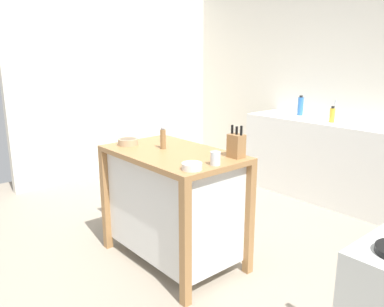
{
  "coord_description": "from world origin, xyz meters",
  "views": [
    {
      "loc": [
        2.28,
        -1.85,
        1.64
      ],
      "look_at": [
        -0.01,
        0.12,
        0.86
      ],
      "focal_mm": 36.16,
      "sensor_mm": 36.0,
      "label": 1
    }
  ],
  "objects": [
    {
      "name": "bottle_hand_soap",
      "position": [
        0.1,
        2.05,
        1.0
      ],
      "size": [
        0.06,
        0.06,
        0.18
      ],
      "color": "yellow",
      "rests_on": "sink_counter"
    },
    {
      "name": "bowl_ceramic_small",
      "position": [
        -0.42,
        -0.23,
        0.94
      ],
      "size": [
        0.16,
        0.16,
        0.05
      ],
      "color": "tan",
      "rests_on": "kitchen_island"
    },
    {
      "name": "knife_block",
      "position": [
        0.43,
        0.16,
        1.0
      ],
      "size": [
        0.11,
        0.09,
        0.24
      ],
      "color": "#9E7042",
      "rests_on": "kitchen_island"
    },
    {
      "name": "sink_counter",
      "position": [
        -0.0,
        2.14,
        0.46
      ],
      "size": [
        1.89,
        0.6,
        0.91
      ],
      "color": "silver",
      "rests_on": "ground"
    },
    {
      "name": "wall_back",
      "position": [
        0.0,
        2.49,
        1.3
      ],
      "size": [
        4.98,
        0.1,
        2.6
      ],
      "primitive_type": "cube",
      "color": "silver",
      "rests_on": "ground"
    },
    {
      "name": "trash_bin",
      "position": [
        -0.81,
        0.01,
        0.32
      ],
      "size": [
        0.36,
        0.28,
        0.63
      ],
      "color": "slate",
      "rests_on": "ground"
    },
    {
      "name": "kitchen_island",
      "position": [
        -0.01,
        -0.08,
        0.51
      ],
      "size": [
        1.12,
        0.68,
        0.91
      ],
      "color": "#9E7042",
      "rests_on": "ground"
    },
    {
      "name": "drinking_cup",
      "position": [
        0.48,
        -0.09,
        0.96
      ],
      "size": [
        0.07,
        0.07,
        0.09
      ],
      "color": "silver",
      "rests_on": "kitchen_island"
    },
    {
      "name": "pepper_grinder",
      "position": [
        -0.12,
        -0.08,
        1.0
      ],
      "size": [
        0.04,
        0.04,
        0.18
      ],
      "color": "olive",
      "rests_on": "kitchen_island"
    },
    {
      "name": "bottle_dish_soap",
      "position": [
        -0.43,
        2.23,
        1.03
      ],
      "size": [
        0.07,
        0.07,
        0.24
      ],
      "color": "blue",
      "rests_on": "sink_counter"
    },
    {
      "name": "bowl_stoneware_deep",
      "position": [
        0.46,
        -0.29,
        0.94
      ],
      "size": [
        0.13,
        0.13,
        0.05
      ],
      "color": "silver",
      "rests_on": "kitchen_island"
    },
    {
      "name": "ground_plane",
      "position": [
        0.0,
        0.0,
        0.0
      ],
      "size": [
        5.98,
        5.98,
        0.0
      ],
      "primitive_type": "plane",
      "color": "gray",
      "rests_on": "ground"
    },
    {
      "name": "wall_left",
      "position": [
        -2.49,
        0.94,
        1.3
      ],
      "size": [
        0.1,
        3.09,
        2.6
      ],
      "primitive_type": "cube",
      "color": "silver",
      "rests_on": "ground"
    },
    {
      "name": "sink_faucet",
      "position": [
        -0.0,
        2.28,
        1.02
      ],
      "size": [
        0.02,
        0.02,
        0.22
      ],
      "color": "#B7BCC1",
      "rests_on": "sink_counter"
    }
  ]
}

